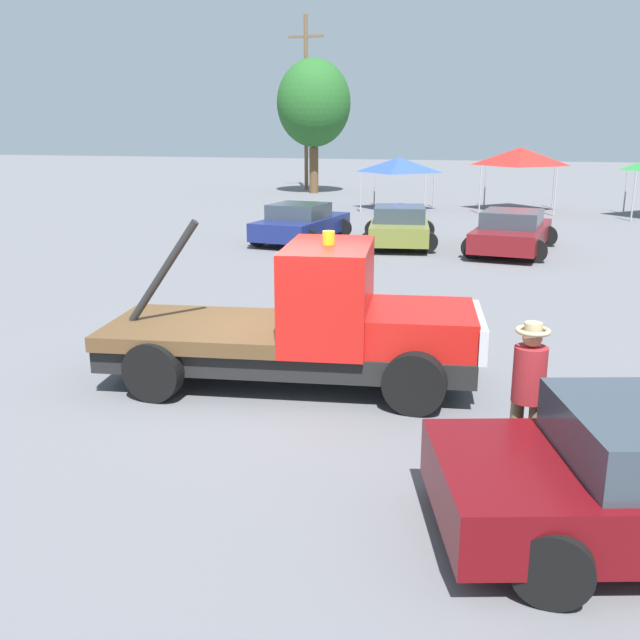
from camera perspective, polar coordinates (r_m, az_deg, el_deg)
ground_plane at (r=11.08m, az=-2.49°, el=-5.06°), size 160.00×160.00×0.00m
tow_truck at (r=10.75m, az=-0.73°, el=-0.49°), size 5.89×2.83×2.51m
person_near_truck at (r=8.42m, az=16.36°, el=-4.90°), size 0.39×0.39×1.74m
parked_car_navy at (r=24.71m, az=-1.53°, el=7.74°), size 2.85×4.50×1.34m
parked_car_olive at (r=24.07m, az=6.37°, el=7.45°), size 2.91×4.47×1.34m
parked_car_maroon at (r=23.41m, az=15.10°, el=6.82°), size 2.87×4.94×1.34m
canopy_tent_blue at (r=34.93m, az=6.35°, el=12.23°), size 3.07×3.07×2.47m
canopy_tent_red at (r=35.45m, az=15.74°, el=12.48°), size 3.36×3.36×2.94m
tree_left at (r=43.79m, az=-0.51°, el=16.93°), size 4.34×4.34×7.76m
traffic_cone at (r=14.11m, az=0.40°, el=0.48°), size 0.40×0.40×0.55m
utility_pole at (r=46.16m, az=-1.12°, el=17.18°), size 2.20×0.24×10.43m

